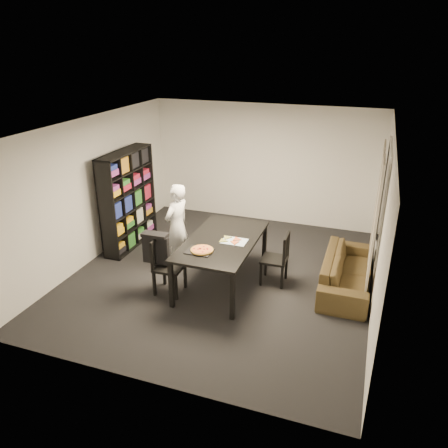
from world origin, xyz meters
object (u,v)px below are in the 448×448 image
(baking_tray, at_px, (199,251))
(chair_right, at_px, (280,256))
(bookshelf, at_px, (128,199))
(dining_table, at_px, (222,243))
(person, at_px, (177,226))
(pepperoni_pizza, at_px, (202,250))
(sofa, at_px, (347,271))
(chair_left, at_px, (164,262))

(baking_tray, bearing_deg, chair_right, 38.21)
(bookshelf, bearing_deg, dining_table, -20.91)
(person, xyz_separation_m, pepperoni_pizza, (0.83, -0.87, 0.07))
(person, bearing_deg, bookshelf, -96.93)
(dining_table, bearing_deg, person, 160.01)
(dining_table, distance_m, chair_right, 0.98)
(bookshelf, distance_m, dining_table, 2.41)
(person, distance_m, pepperoni_pizza, 1.20)
(bookshelf, xyz_separation_m, person, (1.27, -0.50, -0.18))
(baking_tray, height_order, sofa, baking_tray)
(sofa, bearing_deg, baking_tray, 116.99)
(bookshelf, height_order, dining_table, bookshelf)
(bookshelf, height_order, baking_tray, bookshelf)
(chair_right, xyz_separation_m, baking_tray, (-1.08, -0.85, 0.31))
(chair_left, height_order, person, person)
(bookshelf, xyz_separation_m, sofa, (4.24, -0.27, -0.67))
(pepperoni_pizza, bearing_deg, sofa, 27.23)
(bookshelf, xyz_separation_m, chair_left, (1.45, -1.40, -0.41))
(chair_left, bearing_deg, person, 9.47)
(bookshelf, bearing_deg, chair_left, -43.99)
(bookshelf, xyz_separation_m, pepperoni_pizza, (2.10, -1.37, -0.11))
(chair_right, distance_m, baking_tray, 1.41)
(baking_tray, bearing_deg, pepperoni_pizza, 12.52)
(sofa, bearing_deg, chair_left, 111.98)
(chair_right, bearing_deg, dining_table, -70.57)
(sofa, bearing_deg, bookshelf, 86.36)
(pepperoni_pizza, bearing_deg, dining_table, 74.24)
(chair_left, xyz_separation_m, person, (-0.17, 0.89, 0.23))
(pepperoni_pizza, distance_m, sofa, 2.47)
(person, bearing_deg, sofa, 109.19)
(pepperoni_pizza, xyz_separation_m, sofa, (2.14, 1.10, -0.56))
(chair_left, xyz_separation_m, sofa, (2.79, 1.13, -0.26))
(baking_tray, distance_m, sofa, 2.50)
(chair_right, relative_size, pepperoni_pizza, 2.57)
(chair_left, distance_m, chair_right, 1.91)
(chair_right, bearing_deg, pepperoni_pizza, -51.85)
(chair_right, distance_m, sofa, 1.15)
(chair_left, height_order, chair_right, chair_left)
(bookshelf, relative_size, baking_tray, 4.75)
(chair_right, bearing_deg, person, -91.51)
(dining_table, bearing_deg, sofa, 16.44)
(pepperoni_pizza, bearing_deg, baking_tray, -167.48)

